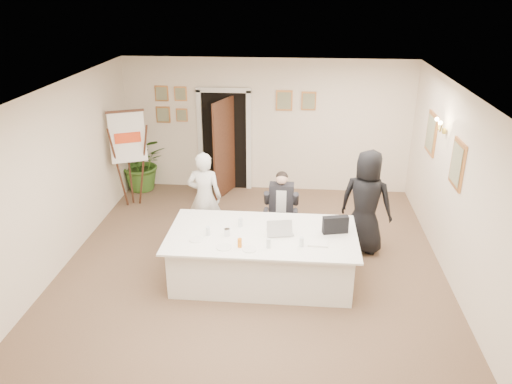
{
  "coord_description": "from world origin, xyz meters",
  "views": [
    {
      "loc": [
        0.65,
        -6.65,
        4.2
      ],
      "look_at": [
        0.02,
        0.6,
        1.12
      ],
      "focal_mm": 35.0,
      "sensor_mm": 36.0,
      "label": 1
    }
  ],
  "objects_px": {
    "standing_man": "(205,197)",
    "seated_man": "(281,208)",
    "steel_jug": "(227,232)",
    "laptop": "(280,224)",
    "potted_palm": "(142,162)",
    "paper_stack": "(318,243)",
    "standing_woman": "(366,202)",
    "flip_chart": "(130,164)",
    "oj_glass": "(240,243)",
    "conference_table": "(262,256)",
    "laptop_bag": "(335,225)"
  },
  "relations": [
    {
      "from": "laptop",
      "to": "steel_jug",
      "type": "xyz_separation_m",
      "value": [
        -0.76,
        -0.16,
        -0.08
      ]
    },
    {
      "from": "steel_jug",
      "to": "laptop",
      "type": "bearing_deg",
      "value": 11.88
    },
    {
      "from": "steel_jug",
      "to": "laptop_bag",
      "type": "bearing_deg",
      "value": 8.26
    },
    {
      "from": "standing_woman",
      "to": "paper_stack",
      "type": "height_order",
      "value": "standing_woman"
    },
    {
      "from": "seated_man",
      "to": "laptop",
      "type": "relative_size",
      "value": 3.45
    },
    {
      "from": "conference_table",
      "to": "steel_jug",
      "type": "height_order",
      "value": "steel_jug"
    },
    {
      "from": "standing_woman",
      "to": "oj_glass",
      "type": "relative_size",
      "value": 13.5
    },
    {
      "from": "paper_stack",
      "to": "steel_jug",
      "type": "height_order",
      "value": "steel_jug"
    },
    {
      "from": "standing_woman",
      "to": "laptop_bag",
      "type": "xyz_separation_m",
      "value": [
        -0.55,
        -0.93,
        0.03
      ]
    },
    {
      "from": "steel_jug",
      "to": "paper_stack",
      "type": "bearing_deg",
      "value": -6.13
    },
    {
      "from": "potted_palm",
      "to": "laptop",
      "type": "distance_m",
      "value": 4.53
    },
    {
      "from": "flip_chart",
      "to": "oj_glass",
      "type": "relative_size",
      "value": 14.89
    },
    {
      "from": "potted_palm",
      "to": "paper_stack",
      "type": "distance_m",
      "value": 5.13
    },
    {
      "from": "flip_chart",
      "to": "potted_palm",
      "type": "height_order",
      "value": "flip_chart"
    },
    {
      "from": "laptop",
      "to": "steel_jug",
      "type": "bearing_deg",
      "value": -179.23
    },
    {
      "from": "laptop",
      "to": "conference_table",
      "type": "bearing_deg",
      "value": 179.93
    },
    {
      "from": "seated_man",
      "to": "steel_jug",
      "type": "xyz_separation_m",
      "value": [
        -0.74,
        -1.29,
        0.17
      ]
    },
    {
      "from": "conference_table",
      "to": "standing_man",
      "type": "xyz_separation_m",
      "value": [
        -1.08,
        1.2,
        0.41
      ]
    },
    {
      "from": "seated_man",
      "to": "paper_stack",
      "type": "height_order",
      "value": "seated_man"
    },
    {
      "from": "standing_woman",
      "to": "paper_stack",
      "type": "relative_size",
      "value": 6.22
    },
    {
      "from": "standing_man",
      "to": "seated_man",
      "type": "bearing_deg",
      "value": -179.39
    },
    {
      "from": "paper_stack",
      "to": "steel_jug",
      "type": "distance_m",
      "value": 1.32
    },
    {
      "from": "paper_stack",
      "to": "flip_chart",
      "type": "bearing_deg",
      "value": 142.9
    },
    {
      "from": "laptop",
      "to": "oj_glass",
      "type": "relative_size",
      "value": 2.93
    },
    {
      "from": "conference_table",
      "to": "standing_woman",
      "type": "height_order",
      "value": "standing_woman"
    },
    {
      "from": "standing_woman",
      "to": "oj_glass",
      "type": "height_order",
      "value": "standing_woman"
    },
    {
      "from": "flip_chart",
      "to": "standing_man",
      "type": "bearing_deg",
      "value": -36.66
    },
    {
      "from": "flip_chart",
      "to": "steel_jug",
      "type": "bearing_deg",
      "value": -48.46
    },
    {
      "from": "flip_chart",
      "to": "oj_glass",
      "type": "xyz_separation_m",
      "value": [
        2.51,
        -2.9,
        -0.05
      ]
    },
    {
      "from": "laptop",
      "to": "oj_glass",
      "type": "xyz_separation_m",
      "value": [
        -0.54,
        -0.48,
        -0.07
      ]
    },
    {
      "from": "oj_glass",
      "to": "potted_palm",
      "type": "bearing_deg",
      "value": 124.03
    },
    {
      "from": "laptop",
      "to": "flip_chart",
      "type": "bearing_deg",
      "value": 130.43
    },
    {
      "from": "paper_stack",
      "to": "seated_man",
      "type": "bearing_deg",
      "value": 111.92
    },
    {
      "from": "flip_chart",
      "to": "steel_jug",
      "type": "distance_m",
      "value": 3.46
    },
    {
      "from": "oj_glass",
      "to": "seated_man",
      "type": "bearing_deg",
      "value": 72.18
    },
    {
      "from": "seated_man",
      "to": "standing_woman",
      "type": "xyz_separation_m",
      "value": [
        1.39,
        -0.13,
        0.22
      ]
    },
    {
      "from": "laptop_bag",
      "to": "oj_glass",
      "type": "bearing_deg",
      "value": -171.2
    },
    {
      "from": "oj_glass",
      "to": "steel_jug",
      "type": "xyz_separation_m",
      "value": [
        -0.22,
        0.32,
        -0.01
      ]
    },
    {
      "from": "laptop",
      "to": "standing_man",
      "type": "bearing_deg",
      "value": 128.24
    },
    {
      "from": "laptop_bag",
      "to": "steel_jug",
      "type": "height_order",
      "value": "laptop_bag"
    },
    {
      "from": "standing_man",
      "to": "laptop_bag",
      "type": "distance_m",
      "value": 2.4
    },
    {
      "from": "laptop_bag",
      "to": "steel_jug",
      "type": "xyz_separation_m",
      "value": [
        -1.57,
        -0.23,
        -0.08
      ]
    },
    {
      "from": "standing_woman",
      "to": "flip_chart",
      "type": "bearing_deg",
      "value": 3.23
    },
    {
      "from": "standing_man",
      "to": "laptop_bag",
      "type": "bearing_deg",
      "value": 154.72
    },
    {
      "from": "standing_man",
      "to": "potted_palm",
      "type": "distance_m",
      "value": 2.78
    },
    {
      "from": "laptop_bag",
      "to": "paper_stack",
      "type": "height_order",
      "value": "laptop_bag"
    },
    {
      "from": "paper_stack",
      "to": "laptop_bag",
      "type": "bearing_deg",
      "value": 55.01
    },
    {
      "from": "steel_jug",
      "to": "standing_woman",
      "type": "bearing_deg",
      "value": 28.6
    },
    {
      "from": "seated_man",
      "to": "potted_palm",
      "type": "height_order",
      "value": "seated_man"
    },
    {
      "from": "oj_glass",
      "to": "conference_table",
      "type": "bearing_deg",
      "value": 56.58
    }
  ]
}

